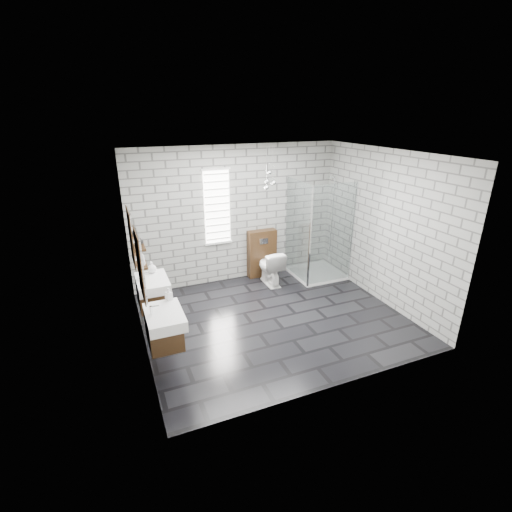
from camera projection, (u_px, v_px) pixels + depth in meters
floor at (274, 319)px, 6.27m from camera, size 4.20×3.60×0.02m
ceiling at (277, 153)px, 5.27m from camera, size 4.20×3.60×0.02m
wall_back at (236, 215)px, 7.33m from camera, size 4.20×0.02×2.70m
wall_front at (343, 292)px, 4.22m from camera, size 4.20×0.02×2.70m
wall_left at (135, 263)px, 5.02m from camera, size 0.02×3.60×2.70m
wall_right at (384, 228)px, 6.52m from camera, size 0.02×3.60×2.70m
vanity_left at (161, 319)px, 4.80m from camera, size 0.47×0.70×1.57m
vanity_right at (150, 285)px, 5.75m from camera, size 0.47×0.70×1.57m
shelf_lower at (142, 265)px, 5.02m from camera, size 0.14×0.30×0.03m
shelf_upper at (139, 247)px, 4.92m from camera, size 0.14×0.30×0.03m
window at (217, 207)px, 7.09m from camera, size 0.56×0.05×1.48m
cistern_panel at (262, 253)px, 7.72m from camera, size 0.60×0.20×1.00m
flush_plate at (264, 241)px, 7.52m from camera, size 0.18×0.01×0.12m
shower_enclosure at (316, 255)px, 7.63m from camera, size 1.00×1.00×2.03m
pendant_cluster at (270, 181)px, 6.88m from camera, size 0.29×0.26×0.79m
toilet at (270, 267)px, 7.41m from camera, size 0.40×0.70×0.71m
soap_bottle_a at (169, 294)px, 5.06m from camera, size 0.10×0.11×0.18m
soap_bottle_b at (152, 267)px, 5.91m from camera, size 0.16×0.16×0.19m
soap_bottle_c at (142, 258)px, 4.95m from camera, size 0.08×0.09×0.20m
vase at (139, 240)px, 4.96m from camera, size 0.12×0.12×0.12m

